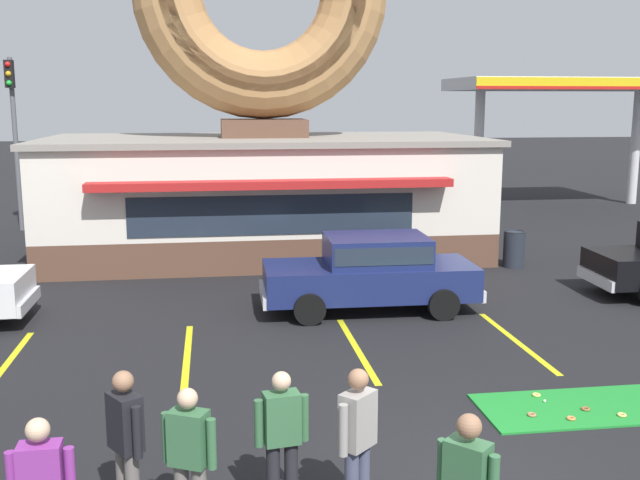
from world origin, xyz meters
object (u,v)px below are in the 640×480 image
(trash_bin, at_px, (514,249))
(pedestrian_blue_sweater_man, at_px, (126,439))
(golf_ball, at_px, (545,401))
(car_navy, at_px, (372,270))
(traffic_light_pole, at_px, (14,121))
(pedestrian_hooded_kid, at_px, (282,435))
(pedestrian_clipboard_woman, at_px, (189,455))
(pedestrian_beanie_man, at_px, (358,437))

(trash_bin, bearing_deg, pedestrian_blue_sweater_man, -128.42)
(golf_ball, xyz_separation_m, car_navy, (-1.46, 5.27, 0.82))
(traffic_light_pole, bearing_deg, pedestrian_hooded_kid, -69.30)
(pedestrian_hooded_kid, bearing_deg, trash_bin, 56.99)
(pedestrian_hooded_kid, xyz_separation_m, pedestrian_clipboard_woman, (-0.96, -0.36, 0.01))
(pedestrian_blue_sweater_man, bearing_deg, car_navy, 60.91)
(golf_ball, bearing_deg, car_navy, 105.49)
(pedestrian_blue_sweater_man, bearing_deg, traffic_light_pole, 106.30)
(pedestrian_clipboard_woman, relative_size, trash_bin, 1.62)
(pedestrian_blue_sweater_man, height_order, pedestrian_hooded_kid, pedestrian_blue_sweater_man)
(traffic_light_pole, bearing_deg, trash_bin, -28.60)
(pedestrian_clipboard_woman, distance_m, pedestrian_beanie_man, 1.73)
(car_navy, distance_m, trash_bin, 5.89)
(pedestrian_hooded_kid, bearing_deg, pedestrian_beanie_man, -21.53)
(car_navy, bearing_deg, pedestrian_clipboard_woman, -114.22)
(car_navy, distance_m, traffic_light_pole, 15.35)
(pedestrian_clipboard_woman, relative_size, traffic_light_pole, 0.27)
(car_navy, bearing_deg, trash_bin, 37.72)
(pedestrian_beanie_man, bearing_deg, car_navy, 76.85)
(pedestrian_blue_sweater_man, bearing_deg, pedestrian_beanie_man, -6.66)
(car_navy, relative_size, pedestrian_hooded_kid, 2.93)
(pedestrian_clipboard_woman, relative_size, pedestrian_beanie_man, 0.95)
(golf_ball, distance_m, car_navy, 5.53)
(golf_ball, xyz_separation_m, trash_bin, (3.19, 8.87, 0.45))
(car_navy, bearing_deg, pedestrian_beanie_man, -103.15)
(trash_bin, distance_m, traffic_light_pole, 16.76)
(pedestrian_clipboard_woman, height_order, trash_bin, pedestrian_clipboard_woman)
(car_navy, distance_m, pedestrian_hooded_kid, 8.00)
(pedestrian_hooded_kid, bearing_deg, car_navy, 71.02)
(pedestrian_beanie_man, relative_size, traffic_light_pole, 0.29)
(pedestrian_clipboard_woman, bearing_deg, golf_ball, 27.82)
(pedestrian_beanie_man, bearing_deg, pedestrian_clipboard_woman, -177.96)
(traffic_light_pole, bearing_deg, car_navy, -49.50)
(pedestrian_blue_sweater_man, distance_m, pedestrian_beanie_man, 2.40)
(golf_ball, xyz_separation_m, pedestrian_hooded_kid, (-4.06, -2.29, 0.81))
(pedestrian_clipboard_woman, xyz_separation_m, trash_bin, (8.22, 11.53, -0.37))
(pedestrian_beanie_man, distance_m, trash_bin, 13.18)
(trash_bin, bearing_deg, traffic_light_pole, 151.40)
(pedestrian_beanie_man, bearing_deg, traffic_light_pole, 112.37)
(golf_ball, xyz_separation_m, pedestrian_blue_sweater_man, (-5.68, -2.31, 0.87))
(pedestrian_clipboard_woman, height_order, pedestrian_beanie_man, pedestrian_beanie_man)
(golf_ball, distance_m, pedestrian_blue_sweater_man, 6.20)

